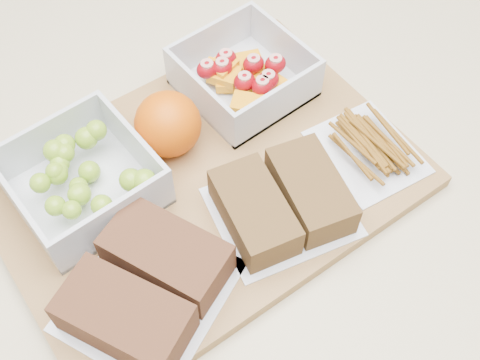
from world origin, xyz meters
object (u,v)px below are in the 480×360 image
Objects in this scene: sandwich_bag_center at (283,202)px; pretzel_bag at (369,146)px; orange at (168,124)px; sandwich_bag_left at (147,286)px; grape_container at (83,178)px; fruit_container at (243,76)px; cutting_board at (205,182)px.

pretzel_bag is (0.12, -0.00, -0.01)m from sandwich_bag_center.
sandwich_bag_left is (-0.12, -0.13, -0.01)m from orange.
grape_container reaches higher than pretzel_bag.
grape_container is 1.03× the size of fruit_container.
fruit_container is at bearing 32.44° from sandwich_bag_left.
orange is at bearing 48.40° from sandwich_bag_left.
fruit_container is (0.21, 0.01, -0.00)m from grape_container.
pretzel_bag is at bearing -29.19° from grape_container.
cutting_board is at bearing 112.76° from sandwich_bag_center.
pretzel_bag reaches higher than cutting_board.
fruit_container reaches higher than pretzel_bag.
sandwich_bag_center reaches higher than pretzel_bag.
cutting_board is 3.20× the size of grape_container.
sandwich_bag_left is at bearing 176.85° from sandwich_bag_center.
grape_container reaches higher than sandwich_bag_center.
sandwich_bag_left is at bearing -145.12° from cutting_board.
cutting_board is at bearing 151.82° from pretzel_bag.
grape_container is at bearing 177.57° from orange.
orange reaches higher than fruit_container.
orange reaches higher than grape_container.
sandwich_bag_left is at bearing -147.56° from fruit_container.
fruit_container is at bearing 2.67° from grape_container.
cutting_board is 2.28× the size of sandwich_bag_left.
fruit_container reaches higher than sandwich_bag_left.
sandwich_bag_center is (0.15, -0.01, -0.00)m from sandwich_bag_left.
sandwich_bag_left is 0.27m from pretzel_bag.
sandwich_bag_center is (0.03, -0.08, 0.03)m from cutting_board.
fruit_container is at bearing 7.24° from orange.
pretzel_bag is (0.05, -0.15, -0.01)m from fruit_container.
sandwich_bag_center is at bearing -46.05° from grape_container.
sandwich_bag_center reaches higher than cutting_board.
cutting_board is 0.09m from sandwich_bag_center.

